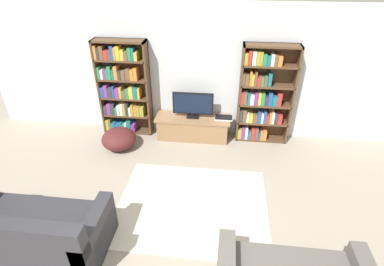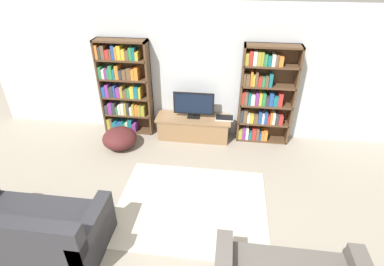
{
  "view_description": "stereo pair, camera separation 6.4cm",
  "coord_description": "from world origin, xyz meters",
  "px_view_note": "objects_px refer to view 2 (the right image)",
  "views": [
    {
      "loc": [
        0.46,
        -1.32,
        3.33
      ],
      "look_at": [
        -0.04,
        2.94,
        0.7
      ],
      "focal_mm": 28.0,
      "sensor_mm": 36.0,
      "label": 1
    },
    {
      "loc": [
        0.52,
        -1.31,
        3.33
      ],
      "look_at": [
        -0.04,
        2.94,
        0.7
      ],
      "focal_mm": 28.0,
      "sensor_mm": 36.0,
      "label": 2
    }
  ],
  "objects_px": {
    "tv_stand": "(194,127)",
    "laptop": "(224,118)",
    "couch_left_sectional": "(31,233)",
    "beanbag_ottoman": "(120,138)",
    "bookshelf_left": "(124,88)",
    "bookshelf_right": "(263,97)",
    "television": "(194,105)"
  },
  "relations": [
    {
      "from": "tv_stand",
      "to": "laptop",
      "type": "distance_m",
      "value": 0.66
    },
    {
      "from": "laptop",
      "to": "couch_left_sectional",
      "type": "height_order",
      "value": "couch_left_sectional"
    },
    {
      "from": "tv_stand",
      "to": "couch_left_sectional",
      "type": "distance_m",
      "value": 3.41
    },
    {
      "from": "tv_stand",
      "to": "beanbag_ottoman",
      "type": "relative_size",
      "value": 2.27
    },
    {
      "from": "laptop",
      "to": "bookshelf_left",
      "type": "bearing_deg",
      "value": 177.52
    },
    {
      "from": "laptop",
      "to": "bookshelf_right",
      "type": "bearing_deg",
      "value": 7.34
    },
    {
      "from": "bookshelf_left",
      "to": "beanbag_ottoman",
      "type": "bearing_deg",
      "value": -86.27
    },
    {
      "from": "bookshelf_right",
      "to": "tv_stand",
      "type": "xyz_separation_m",
      "value": [
        -1.32,
        -0.13,
        -0.71
      ]
    },
    {
      "from": "bookshelf_right",
      "to": "laptop",
      "type": "xyz_separation_m",
      "value": [
        -0.71,
        -0.09,
        -0.46
      ]
    },
    {
      "from": "television",
      "to": "laptop",
      "type": "distance_m",
      "value": 0.67
    },
    {
      "from": "bookshelf_left",
      "to": "tv_stand",
      "type": "bearing_deg",
      "value": -5.05
    },
    {
      "from": "bookshelf_left",
      "to": "tv_stand",
      "type": "height_order",
      "value": "bookshelf_left"
    },
    {
      "from": "laptop",
      "to": "beanbag_ottoman",
      "type": "bearing_deg",
      "value": -163.77
    },
    {
      "from": "bookshelf_right",
      "to": "couch_left_sectional",
      "type": "height_order",
      "value": "bookshelf_right"
    },
    {
      "from": "bookshelf_left",
      "to": "couch_left_sectional",
      "type": "relative_size",
      "value": 1.06
    },
    {
      "from": "tv_stand",
      "to": "television",
      "type": "relative_size",
      "value": 1.87
    },
    {
      "from": "couch_left_sectional",
      "to": "laptop",
      "type": "bearing_deg",
      "value": 52.6
    },
    {
      "from": "laptop",
      "to": "couch_left_sectional",
      "type": "xyz_separation_m",
      "value": [
        -2.3,
        -3.01,
        -0.18
      ]
    },
    {
      "from": "bookshelf_right",
      "to": "couch_left_sectional",
      "type": "bearing_deg",
      "value": -134.13
    },
    {
      "from": "tv_stand",
      "to": "beanbag_ottoman",
      "type": "distance_m",
      "value": 1.49
    },
    {
      "from": "bookshelf_left",
      "to": "television",
      "type": "xyz_separation_m",
      "value": [
        1.43,
        -0.12,
        -0.22
      ]
    },
    {
      "from": "tv_stand",
      "to": "bookshelf_left",
      "type": "bearing_deg",
      "value": 174.95
    },
    {
      "from": "bookshelf_right",
      "to": "laptop",
      "type": "distance_m",
      "value": 0.85
    },
    {
      "from": "television",
      "to": "beanbag_ottoman",
      "type": "relative_size",
      "value": 1.21
    },
    {
      "from": "bookshelf_left",
      "to": "tv_stand",
      "type": "distance_m",
      "value": 1.61
    },
    {
      "from": "television",
      "to": "couch_left_sectional",
      "type": "xyz_separation_m",
      "value": [
        -1.68,
        -2.98,
        -0.45
      ]
    },
    {
      "from": "couch_left_sectional",
      "to": "bookshelf_left",
      "type": "bearing_deg",
      "value": 85.23
    },
    {
      "from": "tv_stand",
      "to": "beanbag_ottoman",
      "type": "bearing_deg",
      "value": -158.53
    },
    {
      "from": "bookshelf_left",
      "to": "beanbag_ottoman",
      "type": "xyz_separation_m",
      "value": [
        0.04,
        -0.67,
        -0.77
      ]
    },
    {
      "from": "beanbag_ottoman",
      "to": "tv_stand",
      "type": "bearing_deg",
      "value": 21.47
    },
    {
      "from": "couch_left_sectional",
      "to": "tv_stand",
      "type": "bearing_deg",
      "value": 60.44
    },
    {
      "from": "television",
      "to": "tv_stand",
      "type": "bearing_deg",
      "value": -90.0
    }
  ]
}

